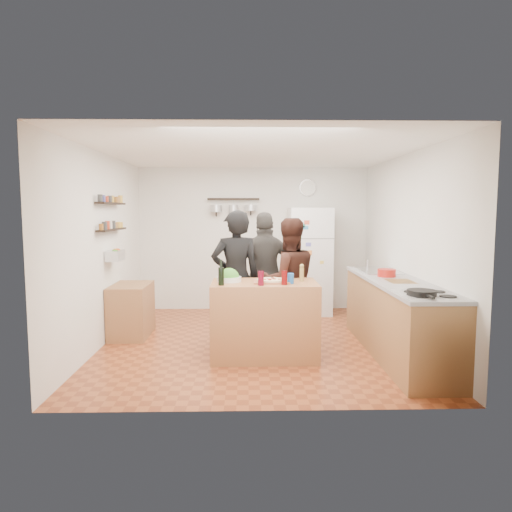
{
  "coord_description": "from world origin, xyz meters",
  "views": [
    {
      "loc": [
        -0.13,
        -5.95,
        1.76
      ],
      "look_at": [
        0.0,
        0.1,
        1.15
      ],
      "focal_mm": 32.0,
      "sensor_mm": 36.0,
      "label": 1
    }
  ],
  "objects_px": {
    "person_back": "(266,274)",
    "salad_bowl": "(229,279)",
    "wine_bottle": "(221,276)",
    "counter_run": "(397,318)",
    "wall_clock": "(308,188)",
    "red_bowl": "(387,273)",
    "person_center": "(288,281)",
    "pepper_mill": "(302,274)",
    "skillet": "(422,293)",
    "prep_island": "(264,320)",
    "side_table": "(131,310)",
    "fridge": "(310,261)",
    "salt_canister": "(291,278)",
    "person_left": "(236,278)"
  },
  "relations": [
    {
      "from": "person_back",
      "to": "salad_bowl",
      "type": "bearing_deg",
      "value": 57.87
    },
    {
      "from": "wine_bottle",
      "to": "person_back",
      "type": "height_order",
      "value": "person_back"
    },
    {
      "from": "counter_run",
      "to": "wall_clock",
      "type": "distance_m",
      "value": 3.22
    },
    {
      "from": "red_bowl",
      "to": "person_back",
      "type": "bearing_deg",
      "value": 155.64
    },
    {
      "from": "person_center",
      "to": "red_bowl",
      "type": "height_order",
      "value": "person_center"
    },
    {
      "from": "pepper_mill",
      "to": "skillet",
      "type": "relative_size",
      "value": 0.58
    },
    {
      "from": "salad_bowl",
      "to": "skillet",
      "type": "height_order",
      "value": "skillet"
    },
    {
      "from": "prep_island",
      "to": "skillet",
      "type": "bearing_deg",
      "value": -31.84
    },
    {
      "from": "side_table",
      "to": "pepper_mill",
      "type": "bearing_deg",
      "value": -21.88
    },
    {
      "from": "fridge",
      "to": "side_table",
      "type": "bearing_deg",
      "value": -152.55
    },
    {
      "from": "salt_canister",
      "to": "fridge",
      "type": "bearing_deg",
      "value": 77.15
    },
    {
      "from": "salt_canister",
      "to": "red_bowl",
      "type": "bearing_deg",
      "value": 20.25
    },
    {
      "from": "person_left",
      "to": "prep_island",
      "type": "bearing_deg",
      "value": 111.23
    },
    {
      "from": "salad_bowl",
      "to": "person_left",
      "type": "distance_m",
      "value": 0.51
    },
    {
      "from": "counter_run",
      "to": "fridge",
      "type": "distance_m",
      "value": 2.46
    },
    {
      "from": "red_bowl",
      "to": "side_table",
      "type": "height_order",
      "value": "red_bowl"
    },
    {
      "from": "counter_run",
      "to": "wine_bottle",
      "type": "bearing_deg",
      "value": -172.45
    },
    {
      "from": "prep_island",
      "to": "wall_clock",
      "type": "distance_m",
      "value": 3.3
    },
    {
      "from": "pepper_mill",
      "to": "person_left",
      "type": "xyz_separation_m",
      "value": [
        -0.8,
        0.5,
        -0.11
      ]
    },
    {
      "from": "person_left",
      "to": "fridge",
      "type": "xyz_separation_m",
      "value": [
        1.22,
        1.81,
        0.02
      ]
    },
    {
      "from": "wine_bottle",
      "to": "person_back",
      "type": "bearing_deg",
      "value": 65.83
    },
    {
      "from": "salad_bowl",
      "to": "skillet",
      "type": "distance_m",
      "value": 2.17
    },
    {
      "from": "salad_bowl",
      "to": "skillet",
      "type": "bearing_deg",
      "value": -27.12
    },
    {
      "from": "red_bowl",
      "to": "salad_bowl",
      "type": "bearing_deg",
      "value": -171.49
    },
    {
      "from": "wine_bottle",
      "to": "salad_bowl",
      "type": "bearing_deg",
      "value": 73.5
    },
    {
      "from": "person_left",
      "to": "person_back",
      "type": "bearing_deg",
      "value": -142.28
    },
    {
      "from": "counter_run",
      "to": "red_bowl",
      "type": "height_order",
      "value": "red_bowl"
    },
    {
      "from": "wall_clock",
      "to": "red_bowl",
      "type": "bearing_deg",
      "value": -73.37
    },
    {
      "from": "wall_clock",
      "to": "salt_canister",
      "type": "bearing_deg",
      "value": -101.38
    },
    {
      "from": "wine_bottle",
      "to": "red_bowl",
      "type": "distance_m",
      "value": 2.14
    },
    {
      "from": "salad_bowl",
      "to": "red_bowl",
      "type": "xyz_separation_m",
      "value": [
        1.99,
        0.3,
        0.03
      ]
    },
    {
      "from": "skillet",
      "to": "side_table",
      "type": "bearing_deg",
      "value": 150.31
    },
    {
      "from": "salad_bowl",
      "to": "pepper_mill",
      "type": "xyz_separation_m",
      "value": [
        0.87,
        0.0,
        0.05
      ]
    },
    {
      "from": "fridge",
      "to": "person_center",
      "type": "bearing_deg",
      "value": -106.3
    },
    {
      "from": "skillet",
      "to": "person_center",
      "type": "bearing_deg",
      "value": 128.23
    },
    {
      "from": "prep_island",
      "to": "person_left",
      "type": "relative_size",
      "value": 0.71
    },
    {
      "from": "person_center",
      "to": "person_back",
      "type": "relative_size",
      "value": 0.95
    },
    {
      "from": "fridge",
      "to": "side_table",
      "type": "relative_size",
      "value": 2.25
    },
    {
      "from": "salad_bowl",
      "to": "wine_bottle",
      "type": "relative_size",
      "value": 1.44
    },
    {
      "from": "skillet",
      "to": "fridge",
      "type": "relative_size",
      "value": 0.16
    },
    {
      "from": "counter_run",
      "to": "skillet",
      "type": "height_order",
      "value": "skillet"
    },
    {
      "from": "pepper_mill",
      "to": "wine_bottle",
      "type": "bearing_deg",
      "value": -164.13
    },
    {
      "from": "fridge",
      "to": "side_table",
      "type": "xyz_separation_m",
      "value": [
        -2.69,
        -1.4,
        -0.54
      ]
    },
    {
      "from": "skillet",
      "to": "fridge",
      "type": "bearing_deg",
      "value": 101.14
    },
    {
      "from": "prep_island",
      "to": "wall_clock",
      "type": "height_order",
      "value": "wall_clock"
    },
    {
      "from": "prep_island",
      "to": "salt_canister",
      "type": "bearing_deg",
      "value": -21.8
    },
    {
      "from": "person_center",
      "to": "wall_clock",
      "type": "relative_size",
      "value": 5.53
    },
    {
      "from": "pepper_mill",
      "to": "red_bowl",
      "type": "xyz_separation_m",
      "value": [
        1.12,
        0.3,
        -0.03
      ]
    },
    {
      "from": "prep_island",
      "to": "wall_clock",
      "type": "relative_size",
      "value": 4.17
    },
    {
      "from": "prep_island",
      "to": "salad_bowl",
      "type": "distance_m",
      "value": 0.64
    }
  ]
}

